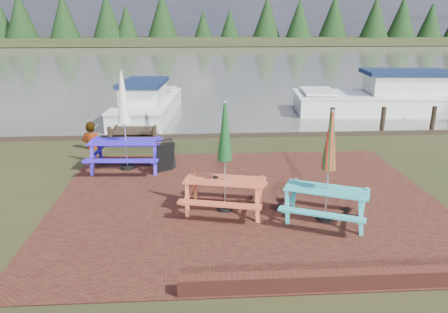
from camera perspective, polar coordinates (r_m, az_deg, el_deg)
ground at (r=9.51m, az=3.70°, el=-8.18°), size 120.00×120.00×0.00m
paving at (r=10.41m, az=3.01°, el=-5.74°), size 9.00×7.50×0.02m
brick_wall at (r=7.97m, az=22.01°, el=-13.77°), size 6.21×1.79×0.30m
water at (r=45.69m, az=-2.25°, el=12.43°), size 120.00×60.00×0.02m
far_treeline at (r=74.50m, az=-2.90°, el=16.96°), size 120.00×10.00×8.10m
picnic_table_teal at (r=9.35m, az=13.33°, el=-3.52°), size 2.19×2.09×2.38m
picnic_table_red at (r=9.57m, az=0.12°, el=-2.38°), size 2.09×1.95×2.46m
picnic_table_blue at (r=12.53m, az=-12.75°, el=2.59°), size 2.11×1.90×2.78m
chalkboard at (r=12.31m, az=-7.67°, el=0.06°), size 0.57×0.76×0.87m
jetty at (r=20.30m, az=-10.29°, el=5.93°), size 1.76×9.08×1.00m
boat_jetty at (r=20.18m, az=-9.96°, el=6.64°), size 2.86×6.81×1.92m
boat_near at (r=22.13m, az=20.48°, el=6.98°), size 8.44×3.61×2.22m
person at (r=14.88m, az=-17.11°, el=4.31°), size 0.73×0.55×1.81m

